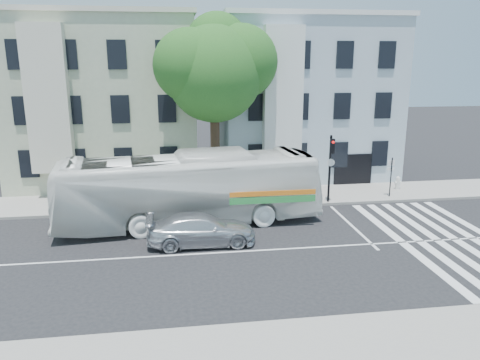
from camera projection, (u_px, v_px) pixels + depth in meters
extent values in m
plane|color=black|center=(233.00, 252.00, 20.86)|extent=(120.00, 120.00, 0.00)
cube|color=gray|center=(217.00, 199.00, 28.51)|extent=(80.00, 4.00, 0.15)
cube|color=#A6AE92|center=(107.00, 101.00, 32.89)|extent=(12.00, 10.00, 11.00)
cube|color=#A5B8C4|center=(300.00, 98.00, 34.81)|extent=(12.00, 10.00, 11.00)
cylinder|color=#2D2116|center=(215.00, 157.00, 28.35)|extent=(0.56, 0.56, 5.20)
sphere|color=#15411A|center=(214.00, 74.00, 27.12)|extent=(5.60, 5.60, 5.60)
sphere|color=#15411A|center=(240.00, 62.00, 27.55)|extent=(4.40, 4.40, 4.40)
sphere|color=#15411A|center=(190.00, 65.00, 26.51)|extent=(4.20, 4.20, 4.20)
sphere|color=#15411A|center=(217.00, 44.00, 27.88)|extent=(3.80, 3.80, 3.80)
sphere|color=#15411A|center=(203.00, 91.00, 27.86)|extent=(3.40, 3.40, 3.40)
imported|color=white|center=(190.00, 189.00, 23.98)|extent=(4.66, 13.77, 3.76)
imported|color=silver|center=(201.00, 229.00, 21.58)|extent=(2.07, 5.03, 1.46)
cylinder|color=black|center=(330.00, 170.00, 27.28)|extent=(0.14, 0.14, 4.12)
cube|color=black|center=(332.00, 146.00, 26.67)|extent=(0.32, 0.28, 0.83)
sphere|color=red|center=(333.00, 142.00, 26.48)|extent=(0.16, 0.16, 0.16)
cylinder|color=white|center=(331.00, 163.00, 27.01)|extent=(0.42, 0.15, 0.43)
cylinder|color=silver|center=(398.00, 184.00, 30.37)|extent=(0.27, 0.27, 0.68)
sphere|color=silver|center=(398.00, 178.00, 30.28)|extent=(0.25, 0.25, 0.25)
cylinder|color=silver|center=(398.00, 182.00, 30.35)|extent=(0.47, 0.23, 0.16)
cylinder|color=black|center=(391.00, 177.00, 28.48)|extent=(0.07, 0.07, 2.43)
cube|color=white|center=(391.00, 163.00, 28.36)|extent=(0.44, 0.04, 0.34)
cube|color=white|center=(391.00, 169.00, 28.46)|extent=(0.44, 0.04, 0.17)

